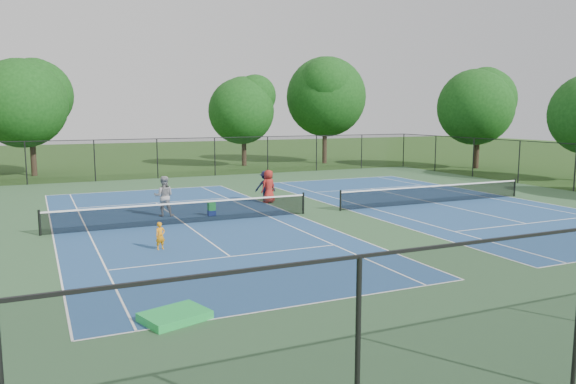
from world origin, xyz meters
name	(u,v)px	position (x,y,z in m)	size (l,w,h in m)	color
ground	(322,212)	(0.00, 0.00, 0.00)	(140.00, 140.00, 0.00)	#234716
court_pad	(322,212)	(0.00, 0.00, 0.00)	(36.00, 36.00, 0.01)	#335B38
tennis_court_left	(184,222)	(-7.00, 0.00, 0.10)	(12.00, 23.83, 1.07)	navy
tennis_court_right	(434,201)	(7.00, 0.00, 0.10)	(12.00, 23.83, 1.07)	navy
perimeter_fence	(322,181)	(0.00, 0.00, 1.60)	(36.08, 36.08, 3.02)	black
tree_back_a	(30,98)	(-13.00, 24.00, 6.04)	(6.80, 6.80, 9.15)	#2D2116
tree_back_c	(244,107)	(5.00, 25.00, 5.48)	(6.00, 6.00, 8.40)	#2D2116
tree_back_d	(325,93)	(13.00, 24.00, 6.82)	(7.80, 7.80, 10.37)	#2D2116
tree_side_e	(479,103)	(23.00, 14.00, 5.81)	(6.60, 6.60, 8.87)	#2D2116
child_player	(160,236)	(-8.98, -4.35, 0.51)	(0.37, 0.25, 1.02)	orange
instructor	(164,196)	(-7.42, 2.23, 0.98)	(0.95, 0.74, 1.95)	gray
bystander_b	(265,186)	(-1.31, 4.30, 0.87)	(1.12, 0.65, 1.74)	#191937
bystander_c	(269,186)	(-1.28, 3.90, 0.91)	(0.89, 0.58, 1.83)	maroon
ball_crate	(212,213)	(-5.32, 1.38, 0.14)	(0.37, 0.28, 0.27)	navy
ball_hopper	(212,206)	(-5.32, 1.38, 0.47)	(0.34, 0.27, 0.40)	green
green_tarp	(175,316)	(-10.15, -11.54, 0.11)	(1.49, 1.12, 0.20)	#1BBE54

